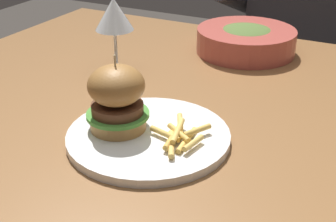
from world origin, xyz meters
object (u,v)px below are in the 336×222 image
soup_bowl (246,40)px  diner_person (304,66)px  burger_sandwich (117,98)px  main_plate (148,136)px  wine_glass (114,17)px

soup_bowl → diner_person: size_ratio=0.20×
burger_sandwich → diner_person: size_ratio=0.11×
main_plate → burger_sandwich: 0.08m
burger_sandwich → wine_glass: (-0.14, 0.22, 0.06)m
soup_bowl → diner_person: diner_person is taller
main_plate → soup_bowl: (0.00, 0.47, 0.02)m
wine_glass → diner_person: (0.27, 0.70, -0.30)m
wine_glass → diner_person: size_ratio=0.14×
main_plate → diner_person: size_ratio=0.22×
main_plate → wine_glass: bearing=132.8°
burger_sandwich → wine_glass: bearing=123.4°
main_plate → burger_sandwich: (-0.05, -0.01, 0.06)m
wine_glass → diner_person: bearing=69.1°
wine_glass → soup_bowl: wine_glass is taller
wine_glass → soup_bowl: bearing=52.5°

